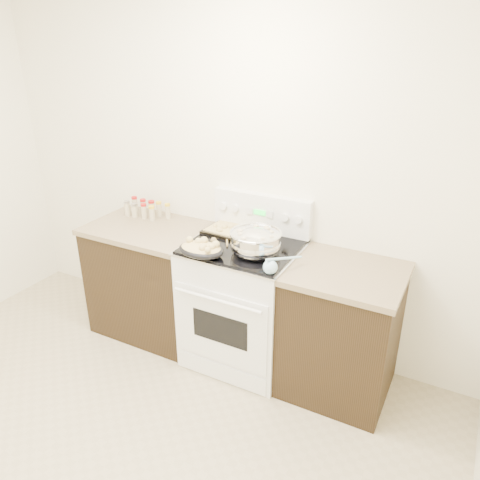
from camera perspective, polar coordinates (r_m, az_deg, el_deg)
The scene contains 11 objects.
ground_plane at distance 3.10m, azimuth -19.86°, elevation -25.80°, with size 4.00×3.50×0.02m, color tan.
room_shell at distance 2.16m, azimuth -26.20°, elevation 5.69°, with size 4.10×3.60×2.75m.
counter_left at distance 3.87m, azimuth -10.55°, elevation -4.62°, with size 0.93×0.67×0.92m.
counter_right at distance 3.26m, azimuth 12.15°, elevation -10.77°, with size 0.73×0.67×0.92m.
kitchen_range at distance 3.45m, azimuth 0.43°, elevation -7.42°, with size 0.78×0.73×1.22m.
mixing_bowl at distance 3.08m, azimuth 1.92°, elevation -0.32°, with size 0.38×0.38×0.20m.
roasting_pan at distance 3.07m, azimuth -4.74°, elevation -1.09°, with size 0.32×0.23×0.11m.
baking_sheet at distance 3.42m, azimuth -0.88°, elevation 1.12°, with size 0.42×0.31×0.06m.
wooden_spoon at distance 3.30m, azimuth -2.58°, elevation 0.10°, with size 0.15×0.26×0.04m.
blue_ladle at distance 2.87m, azimuth 3.86°, elevation -3.22°, with size 0.17×0.28×0.11m.
spice_jars at distance 3.86m, azimuth -11.46°, elevation 3.74°, with size 0.38×0.15×0.13m.
Camera 1 is at (1.70, -1.19, 2.29)m, focal length 35.00 mm.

